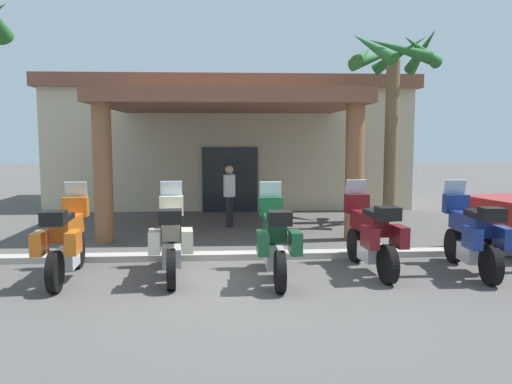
# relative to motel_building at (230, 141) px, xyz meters

# --- Properties ---
(ground_plane) EXTENTS (80.00, 80.00, 0.00)m
(ground_plane) POSITION_rel_motel_building_xyz_m (-0.05, -10.85, -2.29)
(ground_plane) COLOR #514F4C
(motel_building) EXTENTS (12.68, 10.97, 4.45)m
(motel_building) POSITION_rel_motel_building_xyz_m (0.00, 0.00, 0.00)
(motel_building) COLOR beige
(motel_building) RESTS_ON ground_plane
(motorcycle_orange) EXTENTS (0.72, 2.21, 1.61)m
(motorcycle_orange) POSITION_rel_motel_building_xyz_m (-3.00, -10.37, -1.59)
(motorcycle_orange) COLOR black
(motorcycle_orange) RESTS_ON ground_plane
(motorcycle_cream) EXTENTS (0.73, 2.21, 1.61)m
(motorcycle_cream) POSITION_rel_motel_building_xyz_m (-1.23, -10.35, -1.59)
(motorcycle_cream) COLOR black
(motorcycle_cream) RESTS_ON ground_plane
(motorcycle_green) EXTENTS (0.70, 2.21, 1.61)m
(motorcycle_green) POSITION_rel_motel_building_xyz_m (0.55, -10.61, -1.59)
(motorcycle_green) COLOR black
(motorcycle_green) RESTS_ON ground_plane
(motorcycle_maroon) EXTENTS (0.73, 2.21, 1.61)m
(motorcycle_maroon) POSITION_rel_motel_building_xyz_m (2.32, -10.27, -1.59)
(motorcycle_maroon) COLOR black
(motorcycle_maroon) RESTS_ON ground_plane
(motorcycle_blue) EXTENTS (0.73, 2.21, 1.61)m
(motorcycle_blue) POSITION_rel_motel_building_xyz_m (4.09, -10.46, -1.59)
(motorcycle_blue) COLOR black
(motorcycle_blue) RESTS_ON ground_plane
(pedestrian) EXTENTS (0.32, 0.51, 1.67)m
(pedestrian) POSITION_rel_motel_building_xyz_m (-0.12, -5.36, -1.33)
(pedestrian) COLOR black
(pedestrian) RESTS_ON ground_plane
(palm_tree_near_portico) EXTENTS (2.64, 2.66, 5.46)m
(palm_tree_near_portico) POSITION_rel_motel_building_xyz_m (4.51, -4.74, 1.76)
(palm_tree_near_portico) COLOR brown
(palm_tree_near_portico) RESTS_ON ground_plane
(curb_strip) EXTENTS (10.86, 0.36, 0.12)m
(curb_strip) POSITION_rel_motel_building_xyz_m (0.55, -9.04, -2.23)
(curb_strip) COLOR #ADA89E
(curb_strip) RESTS_ON ground_plane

